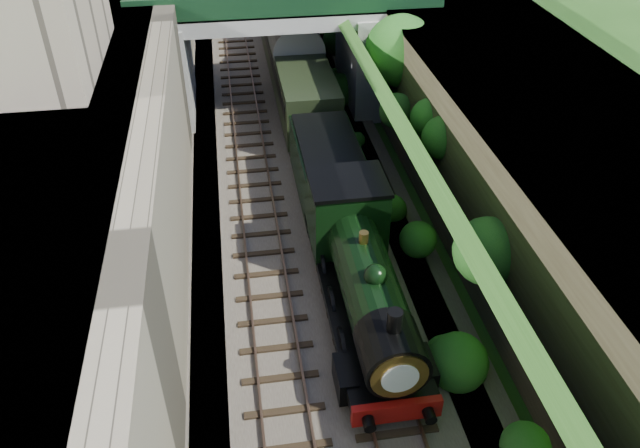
# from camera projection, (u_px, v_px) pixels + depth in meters

# --- Properties ---
(trackbed) EXTENTS (10.00, 90.00, 0.20)m
(trackbed) POSITION_uv_depth(u_px,v_px,m) (285.00, 135.00, 33.75)
(trackbed) COLOR #473F38
(trackbed) RESTS_ON ground
(retaining_wall) EXTENTS (1.00, 90.00, 7.00)m
(retaining_wall) POSITION_uv_depth(u_px,v_px,m) (174.00, 82.00, 31.06)
(retaining_wall) COLOR #756B56
(retaining_wall) RESTS_ON ground
(street_plateau_left) EXTENTS (6.00, 90.00, 7.00)m
(street_plateau_left) POSITION_uv_depth(u_px,v_px,m) (101.00, 87.00, 30.63)
(street_plateau_left) COLOR #262628
(street_plateau_left) RESTS_ON ground
(street_plateau_right) EXTENTS (8.00, 90.00, 6.25)m
(street_plateau_right) POSITION_uv_depth(u_px,v_px,m) (461.00, 71.00, 33.15)
(street_plateau_right) COLOR #262628
(street_plateau_right) RESTS_ON ground
(embankment_slope) EXTENTS (4.66, 90.00, 6.36)m
(embankment_slope) POSITION_uv_depth(u_px,v_px,m) (379.00, 86.00, 32.55)
(embankment_slope) COLOR #1E4714
(embankment_slope) RESTS_ON ground
(track_left) EXTENTS (2.50, 90.00, 0.20)m
(track_left) POSITION_uv_depth(u_px,v_px,m) (248.00, 135.00, 33.42)
(track_left) COLOR black
(track_left) RESTS_ON trackbed
(track_right) EXTENTS (2.50, 90.00, 0.20)m
(track_right) POSITION_uv_depth(u_px,v_px,m) (307.00, 131.00, 33.82)
(track_right) COLOR black
(track_right) RESTS_ON trackbed
(road_bridge) EXTENTS (16.00, 6.40, 7.25)m
(road_bridge) POSITION_uv_depth(u_px,v_px,m) (292.00, 37.00, 34.72)
(road_bridge) COLOR gray
(road_bridge) RESTS_ON ground
(building_near) EXTENTS (4.00, 8.00, 4.00)m
(building_near) POSITION_uv_depth(u_px,v_px,m) (34.00, 13.00, 22.53)
(building_near) COLOR gray
(building_near) RESTS_ON street_plateau_left
(tree) EXTENTS (3.60, 3.80, 6.60)m
(tree) POSITION_uv_depth(u_px,v_px,m) (401.00, 53.00, 31.19)
(tree) COLOR black
(tree) RESTS_ON ground
(locomotive) EXTENTS (3.10, 10.22, 3.83)m
(locomotive) POSITION_uv_depth(u_px,v_px,m) (363.00, 277.00, 21.59)
(locomotive) COLOR black
(locomotive) RESTS_ON trackbed
(tender) EXTENTS (2.70, 6.00, 3.05)m
(tender) POSITION_uv_depth(u_px,v_px,m) (328.00, 174.00, 27.63)
(tender) COLOR black
(tender) RESTS_ON trackbed
(coach_front) EXTENTS (2.90, 18.00, 3.70)m
(coach_front) POSITION_uv_depth(u_px,v_px,m) (293.00, 59.00, 37.43)
(coach_front) COLOR black
(coach_front) RESTS_ON trackbed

